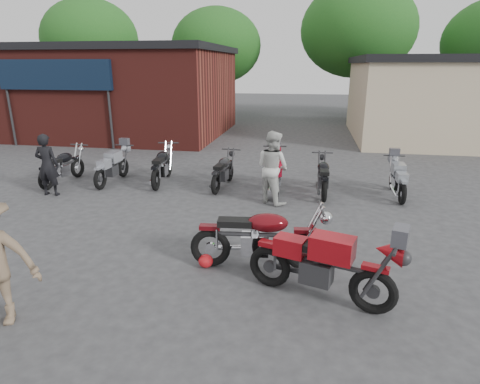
% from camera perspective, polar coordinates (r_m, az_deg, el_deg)
% --- Properties ---
extents(ground, '(90.00, 90.00, 0.00)m').
position_cam_1_polar(ground, '(6.65, -3.93, -12.99)').
color(ground, '#363739').
extents(brick_building, '(12.00, 8.00, 4.00)m').
position_cam_1_polar(brick_building, '(22.20, -18.57, 13.18)').
color(brick_building, maroon).
rests_on(brick_building, ground).
extents(stucco_building, '(10.00, 8.00, 3.50)m').
position_cam_1_polar(stucco_building, '(21.79, 29.49, 11.12)').
color(stucco_building, tan).
rests_on(stucco_building, ground).
extents(tree_0, '(6.56, 6.56, 8.20)m').
position_cam_1_polar(tree_0, '(31.58, -20.29, 17.91)').
color(tree_0, '#154F17').
rests_on(tree_0, ground).
extents(tree_1, '(5.92, 5.92, 7.40)m').
position_cam_1_polar(tree_1, '(28.29, -3.32, 18.25)').
color(tree_1, '#154F17').
rests_on(tree_1, ground).
extents(tree_2, '(7.04, 7.04, 8.80)m').
position_cam_1_polar(tree_2, '(27.68, 16.22, 19.09)').
color(tree_2, '#154F17').
rests_on(tree_2, ground).
extents(vintage_motorcycle, '(2.28, 0.94, 1.29)m').
position_cam_1_polar(vintage_motorcycle, '(6.85, 2.83, -5.96)').
color(vintage_motorcycle, '#5C0B11').
rests_on(vintage_motorcycle, ground).
extents(sportbike, '(2.30, 1.36, 1.27)m').
position_cam_1_polar(sportbike, '(6.08, 11.65, -9.66)').
color(sportbike, '#A20D15').
rests_on(sportbike, ground).
extents(helmet, '(0.27, 0.27, 0.24)m').
position_cam_1_polar(helmet, '(7.12, -4.89, -9.74)').
color(helmet, red).
rests_on(helmet, ground).
extents(person_dark, '(0.64, 0.45, 1.68)m').
position_cam_1_polar(person_dark, '(11.87, -25.73, 3.49)').
color(person_dark, black).
rests_on(person_dark, ground).
extents(person_light, '(1.14, 1.10, 1.84)m').
position_cam_1_polar(person_light, '(10.12, 4.66, 3.50)').
color(person_light, silver).
rests_on(person_light, ground).
extents(row_bike_0, '(0.79, 1.98, 1.12)m').
position_cam_1_polar(row_bike_0, '(13.01, -23.92, 3.59)').
color(row_bike_0, black).
rests_on(row_bike_0, ground).
extents(row_bike_1, '(0.68, 1.92, 1.10)m').
position_cam_1_polar(row_bike_1, '(12.53, -17.73, 3.73)').
color(row_bike_1, '#9699A4').
rests_on(row_bike_1, ground).
extents(row_bike_2, '(0.89, 2.10, 1.18)m').
position_cam_1_polar(row_bike_2, '(12.12, -11.03, 3.98)').
color(row_bike_2, black).
rests_on(row_bike_2, ground).
extents(row_bike_3, '(0.76, 1.89, 1.07)m').
position_cam_1_polar(row_bike_3, '(11.50, -2.40, 3.27)').
color(row_bike_3, black).
rests_on(row_bike_3, ground).
extents(row_bike_4, '(0.94, 2.20, 1.24)m').
position_cam_1_polar(row_bike_4, '(11.11, 5.05, 3.15)').
color(row_bike_4, '#AD0E26').
rests_on(row_bike_4, ground).
extents(row_bike_5, '(0.69, 1.91, 1.09)m').
position_cam_1_polar(row_bike_5, '(11.12, 11.75, 2.48)').
color(row_bike_5, black).
rests_on(row_bike_5, ground).
extents(row_bike_6, '(0.61, 1.82, 1.06)m').
position_cam_1_polar(row_bike_6, '(11.47, 21.57, 1.97)').
color(row_bike_6, gray).
rests_on(row_bike_6, ground).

